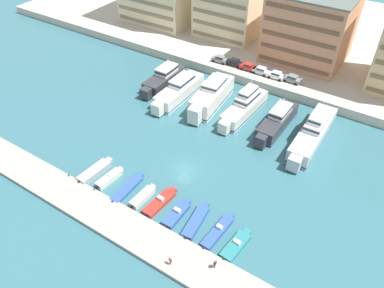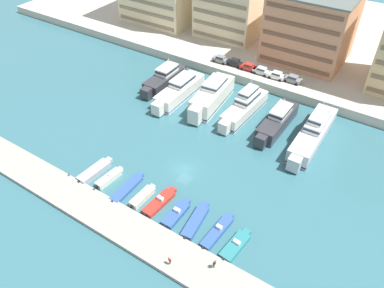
{
  "view_description": "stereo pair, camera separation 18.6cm",
  "coord_description": "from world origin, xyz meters",
  "px_view_note": "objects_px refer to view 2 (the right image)",
  "views": [
    {
      "loc": [
        28.08,
        -41.0,
        48.49
      ],
      "look_at": [
        -1.21,
        4.42,
        2.5
      ],
      "focal_mm": 35.0,
      "sensor_mm": 36.0,
      "label": 1
    },
    {
      "loc": [
        28.23,
        -40.9,
        48.49
      ],
      "look_at": [
        -1.21,
        4.42,
        2.5
      ],
      "focal_mm": 35.0,
      "sensor_mm": 36.0,
      "label": 2
    }
  ],
  "objects_px": {
    "pedestrian_mid_deck": "(170,260)",
    "car_black_left": "(235,62)",
    "motorboat_blue_right": "(218,231)",
    "car_silver_center_left": "(261,70)",
    "car_grey_center_right": "(293,79)",
    "yacht_ivory_center_left": "(245,106)",
    "motorboat_grey_far_left": "(95,171)",
    "yacht_silver_center_right": "(313,132)",
    "car_white_center": "(276,75)",
    "motorboat_red_center": "(160,202)",
    "motorboat_blue_center_right": "(176,214)",
    "car_red_mid_left": "(249,67)",
    "pedestrian_near_edge": "(214,264)",
    "motorboat_cream_center_left": "(143,197)",
    "motorboat_teal_far_right": "(236,245)",
    "motorboat_cream_left": "(109,178)",
    "yacht_charcoal_far_left": "(165,79)",
    "motorboat_blue_mid_right": "(196,221)",
    "motorboat_blue_mid_left": "(127,188)",
    "yacht_charcoal_center": "(277,121)",
    "yacht_ivory_mid_left": "(212,96)",
    "car_grey_far_left": "(220,59)",
    "yacht_ivory_left": "(179,91)"
  },
  "relations": [
    {
      "from": "pedestrian_mid_deck",
      "to": "car_black_left",
      "type": "bearing_deg",
      "value": 108.89
    },
    {
      "from": "motorboat_blue_right",
      "to": "car_silver_center_left",
      "type": "distance_m",
      "value": 47.25
    },
    {
      "from": "car_grey_center_right",
      "to": "car_silver_center_left",
      "type": "bearing_deg",
      "value": -176.64
    },
    {
      "from": "yacht_ivory_center_left",
      "to": "motorboat_grey_far_left",
      "type": "height_order",
      "value": "yacht_ivory_center_left"
    },
    {
      "from": "yacht_silver_center_right",
      "to": "car_white_center",
      "type": "xyz_separation_m",
      "value": [
        -14.54,
        15.19,
        1.04
      ]
    },
    {
      "from": "motorboat_red_center",
      "to": "motorboat_blue_center_right",
      "type": "distance_m",
      "value": 3.82
    },
    {
      "from": "car_red_mid_left",
      "to": "pedestrian_near_edge",
      "type": "distance_m",
      "value": 54.74
    },
    {
      "from": "motorboat_cream_center_left",
      "to": "motorboat_teal_far_right",
      "type": "distance_m",
      "value": 17.8
    },
    {
      "from": "yacht_silver_center_right",
      "to": "car_silver_center_left",
      "type": "bearing_deg",
      "value": 140.53
    },
    {
      "from": "yacht_silver_center_right",
      "to": "car_white_center",
      "type": "distance_m",
      "value": 21.05
    },
    {
      "from": "yacht_ivory_center_left",
      "to": "motorboat_grey_far_left",
      "type": "relative_size",
      "value": 2.22
    },
    {
      "from": "motorboat_cream_center_left",
      "to": "motorboat_red_center",
      "type": "height_order",
      "value": "motorboat_red_center"
    },
    {
      "from": "motorboat_cream_left",
      "to": "motorboat_teal_far_right",
      "type": "xyz_separation_m",
      "value": [
        25.59,
        -0.11,
        -0.11
      ]
    },
    {
      "from": "yacht_charcoal_far_left",
      "to": "motorboat_blue_mid_right",
      "type": "distance_m",
      "value": 42.65
    },
    {
      "from": "yacht_silver_center_right",
      "to": "car_red_mid_left",
      "type": "xyz_separation_m",
      "value": [
        -21.97,
        15.27,
        1.04
      ]
    },
    {
      "from": "yacht_ivory_center_left",
      "to": "motorboat_blue_center_right",
      "type": "relative_size",
      "value": 2.58
    },
    {
      "from": "motorboat_blue_mid_left",
      "to": "pedestrian_near_edge",
      "type": "relative_size",
      "value": 4.95
    },
    {
      "from": "yacht_charcoal_center",
      "to": "car_white_center",
      "type": "distance_m",
      "value": 16.58
    },
    {
      "from": "yacht_silver_center_right",
      "to": "car_black_left",
      "type": "bearing_deg",
      "value": 149.27
    },
    {
      "from": "yacht_ivory_mid_left",
      "to": "motorboat_teal_far_right",
      "type": "xyz_separation_m",
      "value": [
        22.44,
        -30.57,
        -1.96
      ]
    },
    {
      "from": "yacht_charcoal_center",
      "to": "car_grey_far_left",
      "type": "bearing_deg",
      "value": 146.18
    },
    {
      "from": "car_black_left",
      "to": "yacht_charcoal_far_left",
      "type": "bearing_deg",
      "value": -129.23
    },
    {
      "from": "motorboat_grey_far_left",
      "to": "pedestrian_near_edge",
      "type": "xyz_separation_m",
      "value": [
        28.24,
        -5.13,
        1.14
      ]
    },
    {
      "from": "motorboat_blue_mid_left",
      "to": "car_red_mid_left",
      "type": "bearing_deg",
      "value": 89.4
    },
    {
      "from": "motorboat_blue_mid_left",
      "to": "motorboat_cream_center_left",
      "type": "distance_m",
      "value": 3.6
    },
    {
      "from": "car_red_mid_left",
      "to": "yacht_charcoal_far_left",
      "type": "bearing_deg",
      "value": -137.87
    },
    {
      "from": "yacht_charcoal_center",
      "to": "yacht_ivory_left",
      "type": "bearing_deg",
      "value": -176.25
    },
    {
      "from": "motorboat_grey_far_left",
      "to": "motorboat_cream_left",
      "type": "xyz_separation_m",
      "value": [
        3.43,
        0.07,
        0.02
      ]
    },
    {
      "from": "yacht_silver_center_right",
      "to": "pedestrian_mid_deck",
      "type": "height_order",
      "value": "yacht_silver_center_right"
    },
    {
      "from": "motorboat_cream_center_left",
      "to": "car_red_mid_left",
      "type": "bearing_deg",
      "value": 93.88
    },
    {
      "from": "motorboat_blue_mid_left",
      "to": "pedestrian_mid_deck",
      "type": "distance_m",
      "value": 17.11
    },
    {
      "from": "yacht_charcoal_center",
      "to": "motorboat_cream_center_left",
      "type": "height_order",
      "value": "yacht_charcoal_center"
    },
    {
      "from": "pedestrian_mid_deck",
      "to": "pedestrian_near_edge",
      "type": "bearing_deg",
      "value": 27.8
    },
    {
      "from": "yacht_charcoal_far_left",
      "to": "pedestrian_mid_deck",
      "type": "bearing_deg",
      "value": -52.96
    },
    {
      "from": "pedestrian_near_edge",
      "to": "pedestrian_mid_deck",
      "type": "height_order",
      "value": "pedestrian_near_edge"
    },
    {
      "from": "motorboat_cream_left",
      "to": "car_grey_far_left",
      "type": "bearing_deg",
      "value": 94.0
    },
    {
      "from": "motorboat_grey_far_left",
      "to": "motorboat_blue_mid_left",
      "type": "distance_m",
      "value": 7.63
    },
    {
      "from": "yacht_charcoal_center",
      "to": "pedestrian_near_edge",
      "type": "bearing_deg",
      "value": -80.71
    },
    {
      "from": "yacht_charcoal_far_left",
      "to": "motorboat_blue_mid_left",
      "type": "relative_size",
      "value": 1.92
    },
    {
      "from": "yacht_ivory_left",
      "to": "pedestrian_mid_deck",
      "type": "height_order",
      "value": "yacht_ivory_left"
    },
    {
      "from": "yacht_silver_center_right",
      "to": "motorboat_grey_far_left",
      "type": "height_order",
      "value": "yacht_silver_center_right"
    },
    {
      "from": "yacht_ivory_left",
      "to": "pedestrian_near_edge",
      "type": "relative_size",
      "value": 10.77
    },
    {
      "from": "car_grey_center_right",
      "to": "motorboat_cream_center_left",
      "type": "bearing_deg",
      "value": -100.03
    },
    {
      "from": "yacht_ivory_center_left",
      "to": "car_red_mid_left",
      "type": "xyz_separation_m",
      "value": [
        -6.37,
        14.49,
        1.12
      ]
    },
    {
      "from": "yacht_ivory_left",
      "to": "motorboat_grey_far_left",
      "type": "relative_size",
      "value": 2.27
    },
    {
      "from": "yacht_ivory_left",
      "to": "car_grey_far_left",
      "type": "distance_m",
      "value": 16.5
    },
    {
      "from": "motorboat_blue_right",
      "to": "motorboat_blue_center_right",
      "type": "bearing_deg",
      "value": -175.53
    },
    {
      "from": "yacht_ivory_mid_left",
      "to": "motorboat_blue_mid_left",
      "type": "relative_size",
      "value": 2.17
    },
    {
      "from": "motorboat_grey_far_left",
      "to": "motorboat_blue_right",
      "type": "height_order",
      "value": "motorboat_blue_right"
    },
    {
      "from": "car_black_left",
      "to": "pedestrian_mid_deck",
      "type": "bearing_deg",
      "value": -71.11
    }
  ]
}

